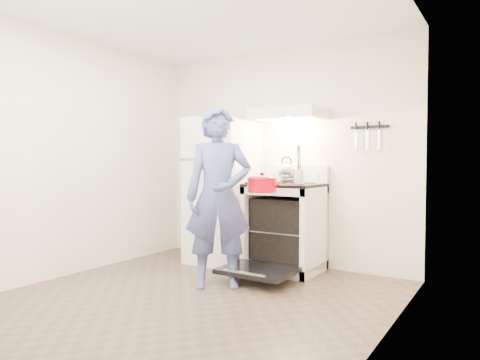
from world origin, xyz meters
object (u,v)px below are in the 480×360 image
tea_kettle (286,170)px  stove_body (285,228)px  person (219,197)px  refrigerator (223,190)px  dutch_oven (262,186)px

tea_kettle → stove_body: bearing=-66.9°
person → refrigerator: bearing=87.3°
refrigerator → dutch_oven: bearing=-34.7°
refrigerator → person: (0.56, -0.87, 0.00)m
refrigerator → tea_kettle: refrigerator is taller
tea_kettle → dutch_oven: size_ratio=0.87×
stove_body → tea_kettle: (-0.09, 0.21, 0.64)m
refrigerator → stove_body: refrigerator is taller
dutch_oven → person: bearing=-141.1°
stove_body → refrigerator: bearing=-178.2°
tea_kettle → person: (-0.16, -1.11, -0.25)m
refrigerator → tea_kettle: bearing=18.2°
stove_body → person: 1.01m
refrigerator → stove_body: size_ratio=1.85×
refrigerator → stove_body: 0.90m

